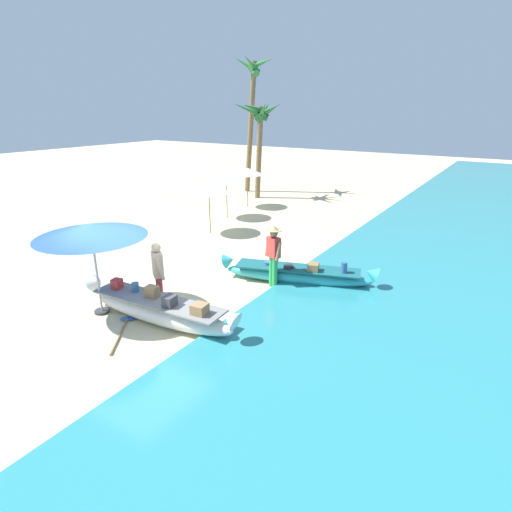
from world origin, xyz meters
The scene contains 12 objects.
ground_plane centered at (0.00, 0.00, 0.00)m, with size 80.00×80.00×0.00m, color beige.
boat_white_foreground centered at (0.70, -0.02, 0.32)m, with size 4.32×0.99×0.84m.
boat_cyan_midground centered at (2.34, 3.69, 0.26)m, with size 4.30×1.93×0.76m.
person_vendor_hatted centered at (1.89, 3.10, 1.01)m, with size 0.58×0.44×1.75m.
person_tourist_customer centered at (0.15, 0.58, 0.93)m, with size 0.57×0.48×1.65m.
patio_umbrella_large centered at (-0.80, -0.43, 2.05)m, with size 2.48×2.48×2.22m.
parasol_row_0 centered at (-2.79, 6.22, 1.75)m, with size 1.60×1.60×1.91m.
parasol_row_1 centered at (-3.64, 8.50, 1.75)m, with size 1.60×1.60×1.91m.
parasol_row_2 centered at (-4.06, 10.77, 1.75)m, with size 1.60×1.60×1.91m.
palm_tree_tall_inland centered at (-4.68, 12.92, 4.08)m, with size 2.65×2.77×5.02m.
palm_tree_leaning_seaward centered at (-5.96, 14.18, 5.63)m, with size 2.40×2.51×7.28m.
paddle centered at (0.29, -0.74, 0.03)m, with size 1.11×1.41×0.05m.
Camera 1 is at (7.11, -5.92, 4.65)m, focal length 28.97 mm.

